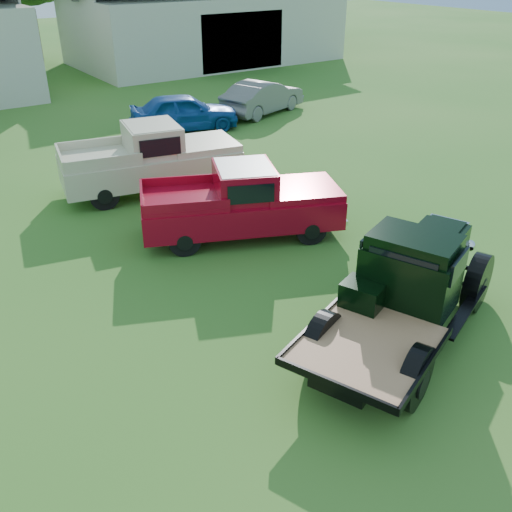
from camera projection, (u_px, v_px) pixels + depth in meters
ground at (283, 332)px, 10.88m from camera, size 120.00×120.00×0.00m
shed_right at (204, 18)px, 36.22m from camera, size 16.80×9.20×5.20m
vintage_flatbed at (406, 289)px, 10.24m from camera, size 5.66×3.84×2.09m
red_pickup at (241, 201)px, 14.14m from camera, size 5.45×3.82×1.86m
white_pickup at (151, 159)px, 16.82m from camera, size 5.68×3.11×1.97m
misc_car_blue at (184, 112)px, 22.74m from camera, size 4.60×2.94×1.46m
misc_car_grey at (263, 97)px, 25.10m from camera, size 4.58×2.75×1.43m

